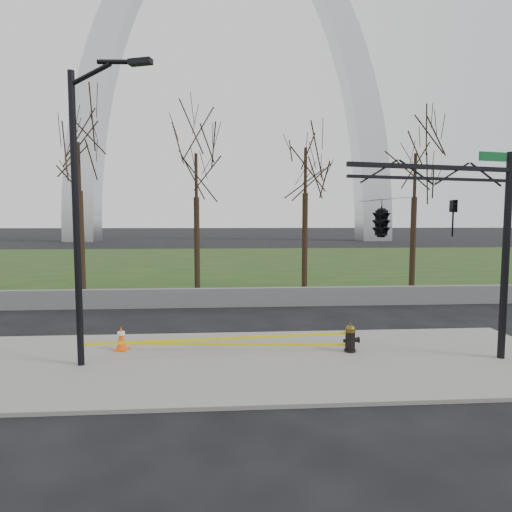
{
  "coord_description": "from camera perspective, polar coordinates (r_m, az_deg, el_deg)",
  "views": [
    {
      "loc": [
        -0.78,
        -11.7,
        4.06
      ],
      "look_at": [
        0.16,
        2.0,
        2.92
      ],
      "focal_mm": 29.36,
      "sensor_mm": 36.0,
      "label": 1
    }
  ],
  "objects": [
    {
      "name": "fire_hydrant",
      "position": [
        13.3,
        12.76,
        -10.92
      ],
      "size": [
        0.54,
        0.35,
        0.87
      ],
      "rotation": [
        0.0,
        0.0,
        -0.05
      ],
      "color": "black",
      "rests_on": "sidewalk"
    },
    {
      "name": "traffic_cone",
      "position": [
        13.78,
        -17.88,
        -10.6
      ],
      "size": [
        0.46,
        0.46,
        0.75
      ],
      "rotation": [
        0.0,
        0.0,
        -0.23
      ],
      "color": "#FF550D",
      "rests_on": "sidewalk"
    },
    {
      "name": "traffic_signal_mast",
      "position": [
        11.78,
        19.92,
        4.87
      ],
      "size": [
        5.03,
        2.54,
        6.0
      ],
      "rotation": [
        0.0,
        0.0,
        0.18
      ],
      "color": "black",
      "rests_on": "ground"
    },
    {
      "name": "sidewalk",
      "position": [
        12.4,
        -0.11,
        -14.15
      ],
      "size": [
        18.0,
        6.0,
        0.1
      ],
      "primitive_type": "cube",
      "color": "gray",
      "rests_on": "ground"
    },
    {
      "name": "caution_tape",
      "position": [
        12.74,
        -3.78,
        -11.51
      ],
      "size": [
        7.78,
        1.29,
        0.44
      ],
      "color": "yellow",
      "rests_on": "ground"
    },
    {
      "name": "street_light",
      "position": [
        12.18,
        -22.52,
        7.35
      ],
      "size": [
        2.33,
        0.87,
        8.21
      ],
      "rotation": [
        0.0,
        0.0,
        -0.3
      ],
      "color": "black",
      "rests_on": "ground"
    },
    {
      "name": "grass_strip",
      "position": [
        41.91,
        -2.84,
        -0.78
      ],
      "size": [
        120.0,
        40.0,
        0.06
      ],
      "primitive_type": "cube",
      "color": "#1A3714",
      "rests_on": "ground"
    },
    {
      "name": "tree_row",
      "position": [
        24.2,
        -15.49,
        6.05
      ],
      "size": [
        34.81,
        4.0,
        9.38
      ],
      "color": "black",
      "rests_on": "ground"
    },
    {
      "name": "guardrail",
      "position": [
        20.05,
        -1.64,
        -5.64
      ],
      "size": [
        60.0,
        0.3,
        0.9
      ],
      "primitive_type": "cube",
      "color": "#59595B",
      "rests_on": "ground"
    },
    {
      "name": "ground",
      "position": [
        12.41,
        -0.11,
        -14.37
      ],
      "size": [
        500.0,
        500.0,
        0.0
      ],
      "primitive_type": "plane",
      "color": "black",
      "rests_on": "ground"
    },
    {
      "name": "gateway_arch",
      "position": [
        91.25,
        -3.51,
        22.89
      ],
      "size": [
        66.0,
        6.0,
        65.0
      ],
      "primitive_type": null,
      "color": "#BABDC2",
      "rests_on": "ground"
    }
  ]
}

